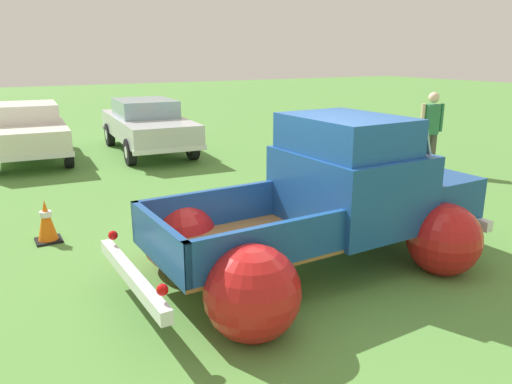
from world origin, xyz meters
The scene contains 7 objects.
ground_plane centered at (0.00, 0.00, 0.00)m, with size 80.00×80.00×0.00m, color #548C3D.
vintage_pickup_truck centered at (0.39, 0.01, 0.76)m, with size 4.67×2.85×1.96m.
show_car_0 centered at (-2.30, 9.03, 0.78)m, with size 2.13×4.28×1.43m.
show_car_1 centered at (0.69, 8.55, 0.78)m, with size 2.13×4.76×1.43m.
spectator_2 centered at (5.56, 3.02, 1.05)m, with size 0.52×0.45×1.82m.
lane_cone_0 centered at (2.50, 1.95, 0.31)m, with size 0.36×0.36×0.63m.
lane_cone_1 centered at (-2.72, 2.68, 0.31)m, with size 0.36×0.36×0.63m.
Camera 1 is at (-3.42, -4.70, 2.66)m, focal length 34.59 mm.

